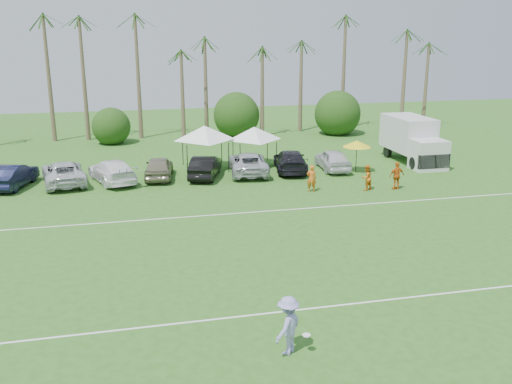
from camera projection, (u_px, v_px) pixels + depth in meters
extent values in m
plane|color=#2D601C|center=(286.00, 341.00, 19.23)|extent=(120.00, 120.00, 0.00)
cube|color=white|center=(271.00, 313.00, 21.11)|extent=(80.00, 0.10, 0.01)
cube|color=white|center=(218.00, 215.00, 32.34)|extent=(80.00, 0.10, 0.01)
cone|color=brown|center=(39.00, 89.00, 50.82)|extent=(0.44, 0.44, 10.00)
cone|color=brown|center=(86.00, 83.00, 51.56)|extent=(0.44, 0.44, 11.00)
cone|color=brown|center=(132.00, 98.00, 52.85)|extent=(0.44, 0.44, 8.00)
cone|color=brown|center=(175.00, 92.00, 53.59)|extent=(0.44, 0.44, 9.00)
cone|color=brown|center=(217.00, 86.00, 54.33)|extent=(0.44, 0.44, 10.00)
cone|color=brown|center=(257.00, 80.00, 55.07)|extent=(0.44, 0.44, 11.00)
cone|color=brown|center=(306.00, 94.00, 56.58)|extent=(0.44, 0.44, 8.00)
cone|color=brown|center=(354.00, 88.00, 57.54)|extent=(0.44, 0.44, 9.00)
cone|color=brown|center=(399.00, 82.00, 58.50)|extent=(0.44, 0.44, 10.00)
cone|color=brown|center=(435.00, 76.00, 59.24)|extent=(0.44, 0.44, 11.00)
cylinder|color=brown|center=(112.00, 133.00, 54.25)|extent=(0.30, 0.30, 1.40)
sphere|color=#193B10|center=(111.00, 121.00, 53.95)|extent=(4.00, 4.00, 4.00)
cylinder|color=brown|center=(236.00, 128.00, 56.88)|extent=(0.30, 0.30, 1.40)
sphere|color=#193B10|center=(235.00, 117.00, 56.58)|extent=(4.00, 4.00, 4.00)
cylinder|color=brown|center=(330.00, 124.00, 59.07)|extent=(0.30, 0.30, 1.40)
sphere|color=#193B10|center=(330.00, 114.00, 58.77)|extent=(4.00, 4.00, 4.00)
imported|color=orange|center=(312.00, 178.00, 36.78)|extent=(0.73, 0.57, 1.75)
imported|color=orange|center=(366.00, 178.00, 37.12)|extent=(1.00, 0.90, 1.68)
imported|color=#D36217|center=(397.00, 176.00, 37.29)|extent=(1.13, 0.56, 1.85)
cube|color=silver|center=(408.00, 133.00, 45.49)|extent=(2.66, 4.89, 2.65)
cube|color=silver|center=(429.00, 155.00, 42.60)|extent=(2.44, 1.91, 2.23)
cube|color=black|center=(434.00, 161.00, 41.94)|extent=(2.44, 0.32, 1.06)
cube|color=#E5590C|center=(423.00, 138.00, 45.91)|extent=(0.02, 1.70, 0.96)
cylinder|color=black|center=(414.00, 163.00, 42.74)|extent=(0.32, 0.96, 0.96)
cylinder|color=black|center=(439.00, 162.00, 43.21)|extent=(0.32, 0.96, 0.96)
cylinder|color=black|center=(387.00, 151.00, 46.91)|extent=(0.32, 0.96, 0.96)
cylinder|color=black|center=(411.00, 150.00, 47.38)|extent=(0.32, 0.96, 0.96)
cylinder|color=black|center=(187.00, 159.00, 41.23)|extent=(0.06, 0.06, 2.17)
cylinder|color=black|center=(229.00, 157.00, 41.90)|extent=(0.06, 0.06, 2.17)
cylinder|color=black|center=(183.00, 151.00, 44.09)|extent=(0.06, 0.06, 2.17)
cylinder|color=black|center=(222.00, 149.00, 44.76)|extent=(0.06, 0.06, 2.17)
pyramid|color=white|center=(204.00, 126.00, 42.40)|extent=(4.68, 4.68, 1.08)
cylinder|color=black|center=(240.00, 157.00, 42.37)|extent=(0.06, 0.06, 2.00)
cylinder|color=black|center=(276.00, 155.00, 42.98)|extent=(0.06, 0.06, 2.00)
cylinder|color=black|center=(233.00, 150.00, 44.99)|extent=(0.06, 0.06, 2.00)
cylinder|color=black|center=(267.00, 148.00, 45.60)|extent=(0.06, 0.06, 2.00)
pyramid|color=white|center=(254.00, 127.00, 43.44)|extent=(4.32, 4.32, 1.00)
cylinder|color=black|center=(356.00, 158.00, 41.79)|extent=(0.05, 0.05, 2.12)
cone|color=yellow|center=(357.00, 144.00, 41.50)|extent=(2.12, 2.12, 0.48)
imported|color=#9895D4|center=(288.00, 325.00, 18.26)|extent=(1.43, 1.41, 1.97)
cylinder|color=white|center=(306.00, 335.00, 18.32)|extent=(0.27, 0.27, 0.03)
imported|color=black|center=(13.00, 176.00, 37.85)|extent=(2.84, 5.03, 1.57)
imported|color=silver|center=(64.00, 173.00, 38.63)|extent=(3.48, 5.99, 1.57)
imported|color=white|center=(112.00, 171.00, 39.11)|extent=(3.77, 5.82, 1.57)
imported|color=gray|center=(159.00, 167.00, 40.12)|extent=(2.47, 4.81, 1.57)
imported|color=black|center=(205.00, 167.00, 40.38)|extent=(3.06, 5.04, 1.57)
imported|color=#B3B6BA|center=(248.00, 163.00, 41.43)|extent=(3.29, 5.92, 1.57)
imported|color=black|center=(290.00, 161.00, 42.17)|extent=(3.14, 5.71, 1.57)
imported|color=silver|center=(333.00, 159.00, 42.59)|extent=(2.17, 4.72, 1.57)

